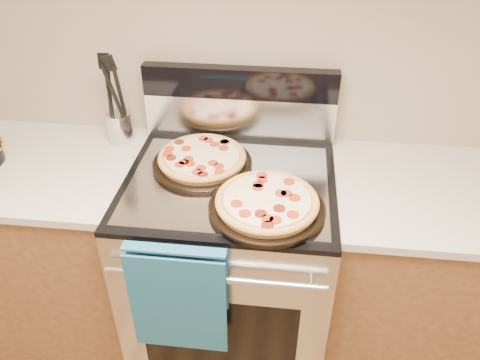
# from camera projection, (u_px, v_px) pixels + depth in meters

# --- Properties ---
(wall_back) EXTENTS (4.00, 0.00, 4.00)m
(wall_back) POSITION_uv_depth(u_px,v_px,m) (241.00, 30.00, 1.73)
(wall_back) COLOR tan
(wall_back) RESTS_ON ground
(range_body) EXTENTS (0.76, 0.68, 0.90)m
(range_body) POSITION_uv_depth(u_px,v_px,m) (231.00, 271.00, 1.96)
(range_body) COLOR #B7B7BC
(range_body) RESTS_ON ground
(oven_window) EXTENTS (0.56, 0.01, 0.40)m
(oven_window) POSITION_uv_depth(u_px,v_px,m) (219.00, 338.00, 1.69)
(oven_window) COLOR black
(oven_window) RESTS_ON range_body
(cooktop) EXTENTS (0.76, 0.68, 0.02)m
(cooktop) POSITION_uv_depth(u_px,v_px,m) (230.00, 181.00, 1.70)
(cooktop) COLOR black
(cooktop) RESTS_ON range_body
(backsplash_lower) EXTENTS (0.76, 0.06, 0.18)m
(backsplash_lower) POSITION_uv_depth(u_px,v_px,m) (240.00, 117.00, 1.89)
(backsplash_lower) COLOR silver
(backsplash_lower) RESTS_ON cooktop
(backsplash_upper) EXTENTS (0.76, 0.06, 0.12)m
(backsplash_upper) POSITION_uv_depth(u_px,v_px,m) (240.00, 83.00, 1.80)
(backsplash_upper) COLOR black
(backsplash_upper) RESTS_ON backsplash_lower
(oven_handle) EXTENTS (0.70, 0.03, 0.03)m
(oven_handle) POSITION_uv_depth(u_px,v_px,m) (214.00, 279.00, 1.45)
(oven_handle) COLOR silver
(oven_handle) RESTS_ON range_body
(dish_towel) EXTENTS (0.32, 0.05, 0.42)m
(dish_towel) POSITION_uv_depth(u_px,v_px,m) (179.00, 297.00, 1.52)
(dish_towel) COLOR #1A5C86
(dish_towel) RESTS_ON oven_handle
(foil_sheet) EXTENTS (0.70, 0.55, 0.01)m
(foil_sheet) POSITION_uv_depth(u_px,v_px,m) (229.00, 183.00, 1.66)
(foil_sheet) COLOR gray
(foil_sheet) RESTS_ON cooktop
(cabinet_left) EXTENTS (1.00, 0.62, 0.88)m
(cabinet_left) POSITION_uv_depth(u_px,v_px,m) (36.00, 251.00, 2.07)
(cabinet_left) COLOR brown
(cabinet_left) RESTS_ON ground
(countertop_left) EXTENTS (1.02, 0.64, 0.03)m
(countertop_left) POSITION_uv_depth(u_px,v_px,m) (6.00, 165.00, 1.81)
(countertop_left) COLOR beige
(countertop_left) RESTS_ON cabinet_left
(cabinet_right) EXTENTS (1.00, 0.62, 0.88)m
(cabinet_right) POSITION_uv_depth(u_px,v_px,m) (446.00, 286.00, 1.91)
(cabinet_right) COLOR brown
(cabinet_right) RESTS_ON ground
(countertop_right) EXTENTS (1.02, 0.64, 0.03)m
(countertop_right) POSITION_uv_depth(u_px,v_px,m) (479.00, 197.00, 1.64)
(countertop_right) COLOR beige
(countertop_right) RESTS_ON cabinet_right
(pepperoni_pizza_back) EXTENTS (0.43, 0.43, 0.05)m
(pepperoni_pizza_back) POSITION_uv_depth(u_px,v_px,m) (202.00, 160.00, 1.74)
(pepperoni_pizza_back) COLOR #C48A3C
(pepperoni_pizza_back) RESTS_ON foil_sheet
(pepperoni_pizza_front) EXTENTS (0.40, 0.40, 0.05)m
(pepperoni_pizza_front) POSITION_uv_depth(u_px,v_px,m) (267.00, 204.00, 1.52)
(pepperoni_pizza_front) COLOR #C48A3C
(pepperoni_pizza_front) RESTS_ON foil_sheet
(utensil_crock) EXTENTS (0.12, 0.12, 0.13)m
(utensil_crock) POSITION_uv_depth(u_px,v_px,m) (120.00, 127.00, 1.90)
(utensil_crock) COLOR silver
(utensil_crock) RESTS_ON countertop_left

